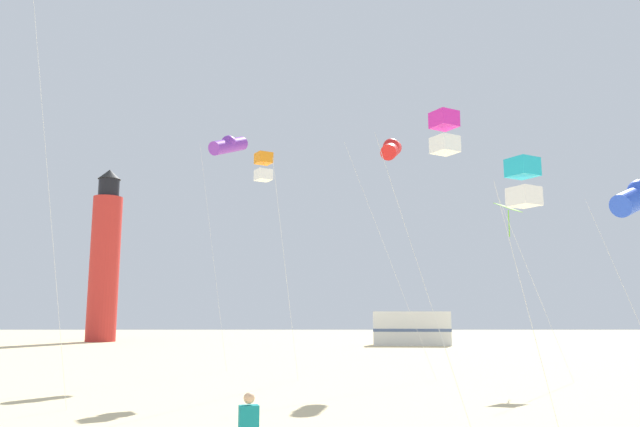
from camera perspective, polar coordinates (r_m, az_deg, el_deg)
The scene contains 10 objects.
kite_flyer_standing at distance 11.56m, azimuth -6.80°, elevation -18.76°, with size 0.43×0.56×1.16m.
kite_box_cyan at distance 15.19m, azimuth 18.21°, elevation 2.75°, with size 1.18×1.18×6.16m.
kite_box_magenta at distance 16.98m, azimuth 11.35°, elevation 7.34°, with size 2.29×2.29×7.93m.
kite_diamond_lime at distance 26.14m, azimuth 17.06°, elevation 0.00°, with size 2.78×2.48×7.04m.
kite_tube_scarlet at distance 27.95m, azimuth 6.52°, elevation 5.93°, with size 3.50×3.47×10.56m.
kite_box_orange at distance 25.16m, azimuth -5.34°, elevation 4.31°, with size 1.85×1.93×9.03m.
kite_tube_violet at distance 31.42m, azimuth -8.56°, elevation 6.29°, with size 2.30×2.63×11.64m.
kite_tube_blue at distance 21.08m, azimuth 27.45°, elevation 1.50°, with size 2.80×2.53×6.80m.
lighthouse_distant at distance 63.48m, azimuth -19.40°, elevation -4.03°, with size 2.80×2.80×16.80m.
rv_van_white at distance 53.33m, azimuth 8.35°, elevation -10.48°, with size 6.60×2.83×2.80m.
Camera 1 is at (0.77, -6.83, 2.51)m, focal length 34.56 mm.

